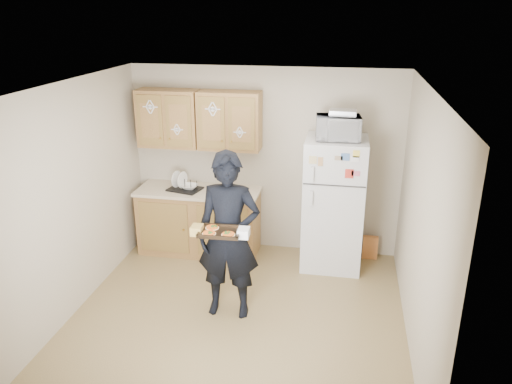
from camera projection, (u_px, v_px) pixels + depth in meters
floor at (237, 317)px, 5.47m from camera, size 3.60×3.60×0.00m
ceiling at (234, 87)px, 4.60m from camera, size 3.60×3.60×0.00m
wall_back at (265, 161)px, 6.69m from camera, size 3.60×0.04×2.50m
wall_front at (177, 313)px, 3.38m from camera, size 3.60×0.04×2.50m
wall_left at (72, 200)px, 5.34m from camera, size 0.04×3.60×2.50m
wall_right at (420, 225)px, 4.73m from camera, size 0.04×3.60×2.50m
refrigerator at (334, 204)px, 6.33m from camera, size 0.75×0.70×1.70m
base_cabinet at (200, 222)px, 6.83m from camera, size 1.60×0.60×0.86m
countertop at (198, 191)px, 6.67m from camera, size 1.64×0.64×0.04m
upper_cab_left at (169, 118)px, 6.54m from camera, size 0.80×0.33×0.75m
upper_cab_right at (230, 121)px, 6.40m from camera, size 0.80×0.33×0.75m
cereal_box at (370, 247)px, 6.71m from camera, size 0.20×0.07×0.32m
person at (229, 236)px, 5.26m from camera, size 0.69×0.47×1.84m
baking_tray at (220, 232)px, 4.93m from camera, size 0.42×0.32×0.04m
pizza_front_left at (209, 233)px, 4.87m from camera, size 0.14×0.14×0.02m
pizza_front_right at (228, 234)px, 4.84m from camera, size 0.14×0.14×0.02m
pizza_back_left at (212, 227)px, 5.00m from camera, size 0.14×0.14×0.02m
microwave at (338, 128)px, 5.94m from camera, size 0.55×0.40×0.29m
foil_pan at (343, 113)px, 5.90m from camera, size 0.32×0.23×0.07m
dish_rack at (185, 184)px, 6.64m from camera, size 0.48×0.40×0.17m
bowl at (190, 187)px, 6.64m from camera, size 0.23×0.23×0.05m
soap_bottle at (228, 187)px, 6.50m from camera, size 0.08×0.08×0.17m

